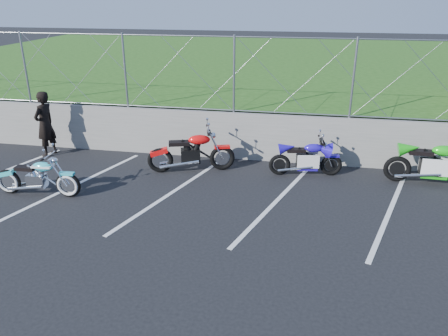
% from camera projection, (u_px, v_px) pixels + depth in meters
% --- Properties ---
extents(ground, '(90.00, 90.00, 0.00)m').
position_uv_depth(ground, '(159.00, 212.00, 9.17)').
color(ground, black).
rests_on(ground, ground).
extents(retaining_wall, '(30.00, 0.22, 1.30)m').
position_uv_depth(retaining_wall, '(198.00, 133.00, 12.11)').
color(retaining_wall, slate).
rests_on(retaining_wall, ground).
extents(grass_field, '(30.00, 20.00, 1.30)m').
position_uv_depth(grass_field, '(247.00, 72.00, 21.21)').
color(grass_field, '#234E15').
rests_on(grass_field, ground).
extents(chain_link_fence, '(28.00, 0.03, 2.00)m').
position_uv_depth(chain_link_fence, '(197.00, 73.00, 11.49)').
color(chain_link_fence, gray).
rests_on(chain_link_fence, retaining_wall).
extents(parking_lines, '(18.29, 4.31, 0.01)m').
position_uv_depth(parking_lines, '(224.00, 196.00, 9.87)').
color(parking_lines, silver).
rests_on(parking_lines, ground).
extents(cruiser_turquoise, '(2.02, 0.64, 1.00)m').
position_uv_depth(cruiser_turquoise, '(39.00, 179.00, 9.79)').
color(cruiser_turquoise, black).
rests_on(cruiser_turquoise, ground).
extents(naked_orange, '(2.17, 0.87, 1.11)m').
position_uv_depth(naked_orange, '(192.00, 154.00, 11.09)').
color(naked_orange, black).
rests_on(naked_orange, ground).
extents(sportbike_green, '(2.18, 0.78, 1.13)m').
position_uv_depth(sportbike_green, '(434.00, 165.00, 10.33)').
color(sportbike_green, black).
rests_on(sportbike_green, ground).
extents(sportbike_blue, '(1.82, 0.65, 0.95)m').
position_uv_depth(sportbike_blue, '(307.00, 160.00, 10.87)').
color(sportbike_blue, black).
rests_on(sportbike_blue, ground).
extents(person_standing, '(0.54, 0.73, 1.82)m').
position_uv_depth(person_standing, '(45.00, 124.00, 12.03)').
color(person_standing, black).
rests_on(person_standing, ground).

